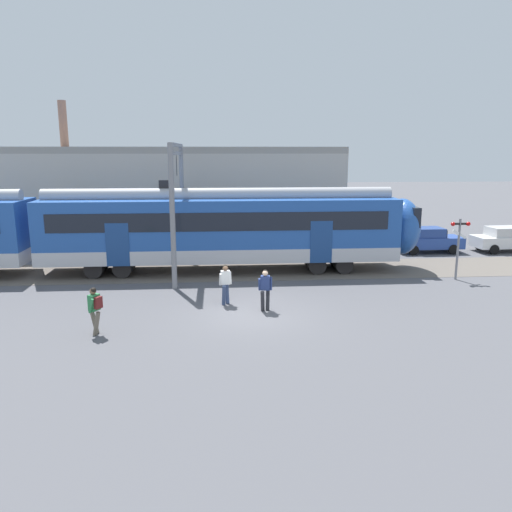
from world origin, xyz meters
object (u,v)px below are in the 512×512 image
object	(u,v)px
pedestrian_green	(95,307)
pedestrian_navy	(265,286)
pedestrian_white	(225,281)
parked_car_white	(505,239)
crossing_signal	(459,239)
parked_car_blue	(428,240)
commuter_train	(50,230)

from	to	relation	value
pedestrian_green	pedestrian_navy	xyz separation A→B (m)	(6.02, 2.14, 0.00)
pedestrian_green	pedestrian_white	distance (m)	5.44
pedestrian_navy	parked_car_white	size ratio (longest dim) A/B	0.41
pedestrian_white	parked_car_white	world-z (taller)	pedestrian_white
pedestrian_navy	crossing_signal	distance (m)	10.62
pedestrian_white	crossing_signal	xyz separation A→B (m)	(11.29, 3.14, 1.02)
pedestrian_white	parked_car_blue	world-z (taller)	pedestrian_white
pedestrian_white	pedestrian_green	bearing A→B (deg)	-145.28
commuter_train	pedestrian_white	size ratio (longest dim) A/B	22.83
pedestrian_navy	crossing_signal	bearing A→B (deg)	22.81
commuter_train	parked_car_blue	xyz separation A→B (m)	(21.32, 3.98, -1.47)
commuter_train	parked_car_blue	world-z (taller)	commuter_train
commuter_train	pedestrian_green	distance (m)	9.89
pedestrian_white	parked_car_white	distance (m)	20.05
commuter_train	pedestrian_white	distance (m)	10.48
pedestrian_white	crossing_signal	world-z (taller)	crossing_signal
commuter_train	pedestrian_navy	bearing A→B (deg)	-33.46
parked_car_white	pedestrian_green	bearing A→B (deg)	-149.96
commuter_train	crossing_signal	distance (m)	20.11
pedestrian_green	crossing_signal	size ratio (longest dim) A/B	0.56
parked_car_white	pedestrian_navy	bearing A→B (deg)	-146.51
parked_car_blue	crossing_signal	bearing A→B (deg)	-101.76
commuter_train	pedestrian_navy	size ratio (longest dim) A/B	22.83
pedestrian_white	parked_car_blue	xyz separation A→B (m)	(12.67, 9.76, -0.21)
crossing_signal	pedestrian_navy	bearing A→B (deg)	-157.19
pedestrian_green	parked_car_blue	size ratio (longest dim) A/B	0.41
parked_car_white	crossing_signal	size ratio (longest dim) A/B	1.36
parked_car_blue	pedestrian_green	bearing A→B (deg)	-143.12
pedestrian_green	pedestrian_navy	bearing A→B (deg)	19.58
parked_car_blue	crossing_signal	world-z (taller)	crossing_signal
pedestrian_green	parked_car_white	distance (m)	25.47
pedestrian_white	crossing_signal	distance (m)	11.76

